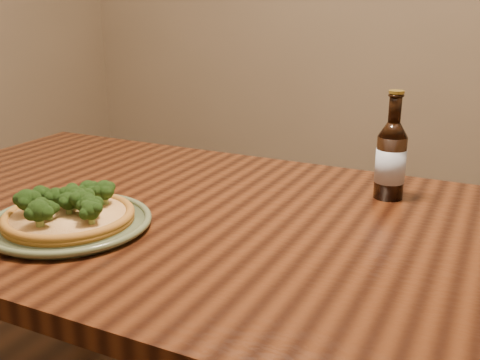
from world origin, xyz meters
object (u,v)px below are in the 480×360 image
at_px(beer_bottle, 391,159).
at_px(table, 202,251).
at_px(plate, 70,223).
at_px(pizza, 69,213).

bearing_deg(beer_bottle, table, -131.94).
xyz_separation_m(table, plate, (-0.19, -0.19, 0.10)).
bearing_deg(pizza, table, 45.33).
bearing_deg(table, beer_bottle, 37.95).
relative_size(table, plate, 4.98).
bearing_deg(table, plate, -134.47).
height_order(table, plate, plate).
bearing_deg(pizza, plate, -43.82).
relative_size(plate, beer_bottle, 1.32).
bearing_deg(plate, table, 45.53).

